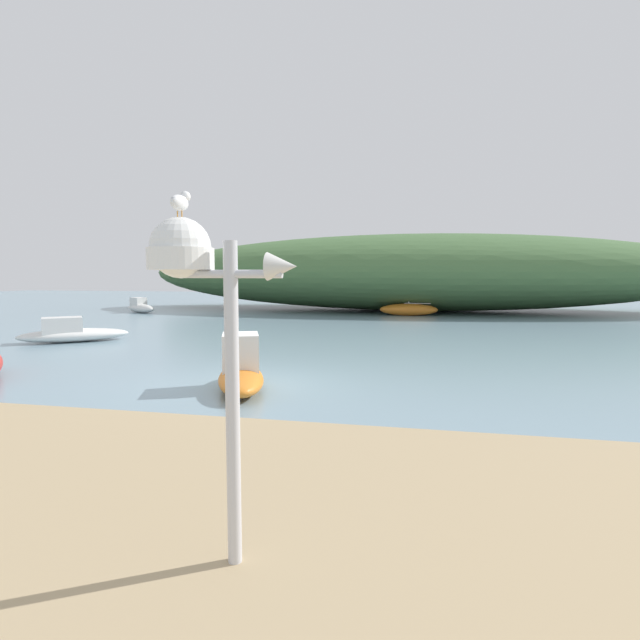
{
  "coord_description": "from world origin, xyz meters",
  "views": [
    {
      "loc": [
        4.44,
        -11.59,
        2.68
      ],
      "look_at": [
        1.15,
        3.87,
        1.24
      ],
      "focal_mm": 28.4,
      "sensor_mm": 36.0,
      "label": 1
    }
  ],
  "objects_px": {
    "mast_structure": "(195,277)",
    "seagull_on_radar": "(180,201)",
    "motorboat_inner_mooring": "(71,333)",
    "motorboat_by_sandbar": "(241,371)",
    "sailboat_west_reach": "(409,309)",
    "motorboat_centre_water": "(140,307)"
  },
  "relations": [
    {
      "from": "motorboat_inner_mooring",
      "to": "sailboat_west_reach",
      "type": "relative_size",
      "value": 0.91
    },
    {
      "from": "motorboat_inner_mooring",
      "to": "seagull_on_radar",
      "type": "bearing_deg",
      "value": -48.84
    },
    {
      "from": "seagull_on_radar",
      "to": "motorboat_centre_water",
      "type": "height_order",
      "value": "seagull_on_radar"
    },
    {
      "from": "motorboat_inner_mooring",
      "to": "motorboat_centre_water",
      "type": "bearing_deg",
      "value": 111.95
    },
    {
      "from": "mast_structure",
      "to": "motorboat_centre_water",
      "type": "xyz_separation_m",
      "value": [
        -17.62,
        27.75,
        -2.25
      ]
    },
    {
      "from": "motorboat_inner_mooring",
      "to": "motorboat_by_sandbar",
      "type": "xyz_separation_m",
      "value": [
        9.55,
        -6.43,
        0.08
      ]
    },
    {
      "from": "motorboat_centre_water",
      "to": "motorboat_inner_mooring",
      "type": "xyz_separation_m",
      "value": [
        5.78,
        -14.33,
        -0.04
      ]
    },
    {
      "from": "mast_structure",
      "to": "motorboat_by_sandbar",
      "type": "height_order",
      "value": "mast_structure"
    },
    {
      "from": "motorboat_centre_water",
      "to": "mast_structure",
      "type": "bearing_deg",
      "value": -57.59
    },
    {
      "from": "mast_structure",
      "to": "seagull_on_radar",
      "type": "distance_m",
      "value": 0.64
    },
    {
      "from": "seagull_on_radar",
      "to": "motorboat_by_sandbar",
      "type": "xyz_separation_m",
      "value": [
        -2.17,
        6.98,
        -2.84
      ]
    },
    {
      "from": "mast_structure",
      "to": "motorboat_inner_mooring",
      "type": "xyz_separation_m",
      "value": [
        -11.84,
        13.42,
        -2.29
      ]
    },
    {
      "from": "motorboat_centre_water",
      "to": "sailboat_west_reach",
      "type": "distance_m",
      "value": 18.4
    },
    {
      "from": "motorboat_by_sandbar",
      "to": "sailboat_west_reach",
      "type": "bearing_deg",
      "value": 82.19
    },
    {
      "from": "mast_structure",
      "to": "seagull_on_radar",
      "type": "xyz_separation_m",
      "value": [
        -0.13,
        0.02,
        0.63
      ]
    },
    {
      "from": "sailboat_west_reach",
      "to": "motorboat_by_sandbar",
      "type": "relative_size",
      "value": 1.37
    },
    {
      "from": "seagull_on_radar",
      "to": "motorboat_centre_water",
      "type": "relative_size",
      "value": 0.1
    },
    {
      "from": "mast_structure",
      "to": "sailboat_west_reach",
      "type": "xyz_separation_m",
      "value": [
        0.73,
        29.09,
        -2.25
      ]
    },
    {
      "from": "motorboat_by_sandbar",
      "to": "mast_structure",
      "type": "bearing_deg",
      "value": -71.82
    },
    {
      "from": "motorboat_inner_mooring",
      "to": "motorboat_by_sandbar",
      "type": "relative_size",
      "value": 1.24
    },
    {
      "from": "motorboat_centre_water",
      "to": "sailboat_west_reach",
      "type": "bearing_deg",
      "value": 4.15
    },
    {
      "from": "mast_structure",
      "to": "motorboat_centre_water",
      "type": "bearing_deg",
      "value": 122.41
    }
  ]
}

